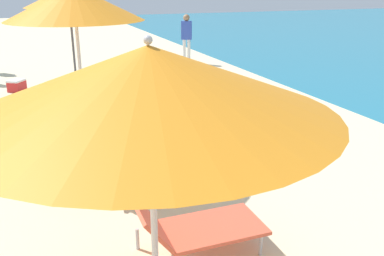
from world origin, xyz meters
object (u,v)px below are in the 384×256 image
lounger_second_shoreside (195,226)px  lounger_third_shoreside (120,120)px  lounger_third_inland (146,169)px  cooler_box (17,85)px  umbrella_second (149,81)px  lounger_farthest_shoreside (105,82)px  person_walking_near (187,34)px  umbrella_third (74,3)px

lounger_second_shoreside → lounger_third_shoreside: (0.06, 4.10, -0.06)m
lounger_second_shoreside → lounger_third_inland: bearing=93.6°
lounger_third_shoreside → cooler_box: size_ratio=3.05×
umbrella_second → cooler_box: 9.70m
umbrella_second → lounger_second_shoreside: umbrella_second is taller
lounger_third_shoreside → cooler_box: bearing=125.4°
lounger_third_shoreside → lounger_farthest_shoreside: (0.26, 3.14, 0.06)m
umbrella_second → lounger_farthest_shoreside: size_ratio=1.65×
umbrella_second → lounger_third_inland: umbrella_second is taller
umbrella_second → person_walking_near: umbrella_second is taller
lounger_second_shoreside → cooler_box: 8.63m
umbrella_second → person_walking_near: size_ratio=1.45×
lounger_third_shoreside → person_walking_near: size_ratio=0.96×
umbrella_third → person_walking_near: size_ratio=1.62×
person_walking_near → umbrella_second: bearing=-173.8°
lounger_third_inland → cooler_box: 7.00m
umbrella_second → person_walking_near: (4.59, 11.72, -1.11)m
lounger_second_shoreside → cooler_box: size_ratio=2.54×
umbrella_second → cooler_box: (-1.14, 9.43, -2.00)m
umbrella_second → lounger_third_shoreside: size_ratio=1.51×
umbrella_second → cooler_box: umbrella_second is taller
person_walking_near → cooler_box: (-5.73, -2.29, -0.90)m
person_walking_near → cooler_box: size_ratio=3.18×
lounger_second_shoreside → umbrella_third: bearing=104.6°
umbrella_third → lounger_third_inland: 2.60m
lounger_third_inland → cooler_box: bearing=110.4°
lounger_second_shoreside → lounger_farthest_shoreside: bearing=88.0°
lounger_second_shoreside → lounger_third_shoreside: size_ratio=0.83×
umbrella_third → person_walking_near: umbrella_third is taller
umbrella_third → lounger_third_shoreside: size_ratio=1.68×
lounger_third_inland → umbrella_second: bearing=-97.4°
person_walking_near → lounger_second_shoreside: bearing=-172.3°
umbrella_third → umbrella_second: bearing=-89.7°
lounger_third_shoreside → lounger_second_shoreside: bearing=-79.3°
lounger_third_shoreside → person_walking_near: bearing=71.6°
cooler_box → lounger_third_shoreside: bearing=-66.2°
lounger_farthest_shoreside → person_walking_near: 5.04m
umbrella_second → lounger_farthest_shoreside: umbrella_second is taller
umbrella_third → lounger_farthest_shoreside: (1.05, 4.31, -2.15)m
umbrella_second → lounger_third_inland: (0.62, 2.65, -1.86)m
umbrella_second → person_walking_near: bearing=68.6°
lounger_second_shoreside → umbrella_third: umbrella_third is taller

